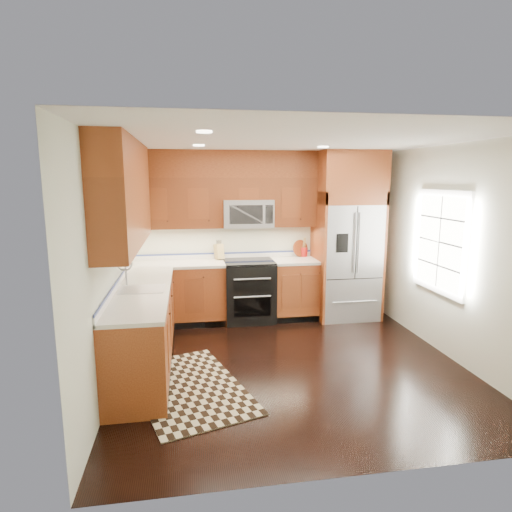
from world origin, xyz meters
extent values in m
plane|color=black|center=(0.00, 0.00, 0.00)|extent=(4.00, 4.00, 0.00)
cube|color=silver|center=(0.00, 2.00, 1.30)|extent=(4.00, 0.02, 2.60)
cube|color=silver|center=(-2.00, 0.00, 1.30)|extent=(0.02, 4.00, 2.60)
cube|color=silver|center=(2.00, 0.00, 1.30)|extent=(0.02, 4.00, 2.60)
cube|color=white|center=(1.98, 0.20, 1.40)|extent=(0.04, 1.10, 1.30)
cube|color=white|center=(1.97, 0.20, 1.40)|extent=(0.02, 0.95, 1.15)
cube|color=#94451C|center=(-1.31, 1.70, 0.45)|extent=(1.37, 0.60, 0.90)
cube|color=#94451C|center=(0.49, 1.70, 0.45)|extent=(0.72, 0.60, 0.90)
cube|color=#94451C|center=(-1.70, 0.20, 0.45)|extent=(0.60, 2.40, 0.90)
cube|color=silver|center=(-0.57, 1.70, 0.92)|extent=(2.85, 0.62, 0.04)
cube|color=silver|center=(-1.70, 0.20, 0.92)|extent=(0.62, 2.40, 0.04)
cube|color=brown|center=(-0.57, 1.83, 1.83)|extent=(2.85, 0.33, 0.75)
cube|color=brown|center=(-1.83, 0.20, 1.83)|extent=(0.33, 2.40, 0.75)
cube|color=#94451C|center=(-0.57, 1.83, 2.40)|extent=(2.85, 0.33, 0.40)
cube|color=#94451C|center=(-1.83, 0.20, 2.40)|extent=(0.33, 2.40, 0.40)
cube|color=black|center=(-0.25, 1.67, 0.46)|extent=(0.76, 0.64, 0.92)
cube|color=black|center=(-0.25, 1.67, 0.94)|extent=(0.76, 0.60, 0.02)
cube|color=black|center=(-0.25, 1.35, 0.62)|extent=(0.55, 0.01, 0.18)
cube|color=black|center=(-0.25, 1.35, 0.30)|extent=(0.55, 0.01, 0.28)
cylinder|color=#B2B2B7|center=(-0.25, 1.33, 0.74)|extent=(0.55, 0.02, 0.02)
cylinder|color=#B2B2B7|center=(-0.25, 1.33, 0.47)|extent=(0.55, 0.02, 0.02)
cube|color=#B2B2B7|center=(-0.25, 1.80, 1.66)|extent=(0.76, 0.40, 0.42)
cube|color=black|center=(-0.30, 1.60, 1.66)|extent=(0.50, 0.01, 0.28)
cube|color=#B2B2B7|center=(1.30, 1.63, 0.90)|extent=(0.90, 0.74, 1.80)
cube|color=black|center=(1.30, 1.26, 1.25)|extent=(0.01, 0.01, 1.08)
cube|color=black|center=(1.08, 1.25, 1.25)|extent=(0.18, 0.01, 0.28)
cube|color=#94451C|center=(0.83, 1.63, 1.00)|extent=(0.04, 0.74, 2.00)
cube|color=#94451C|center=(1.77, 1.63, 1.00)|extent=(0.04, 0.74, 2.00)
cube|color=brown|center=(1.30, 1.63, 2.20)|extent=(0.98, 0.74, 0.80)
cube|color=#B2B2B7|center=(-1.70, 0.20, 0.95)|extent=(0.50, 0.42, 0.02)
cylinder|color=#B2B2B7|center=(-1.90, 0.42, 1.08)|extent=(0.02, 0.02, 0.28)
torus|color=#B2B2B7|center=(-1.90, 0.34, 1.22)|extent=(0.18, 0.02, 0.18)
cube|color=black|center=(-1.20, -0.41, 0.01)|extent=(1.48, 1.93, 0.01)
cube|color=#A68E50|center=(-0.69, 1.91, 1.06)|extent=(0.15, 0.18, 0.24)
cylinder|color=#A71714|center=(0.69, 1.93, 1.01)|extent=(0.13, 0.13, 0.15)
cylinder|color=brown|center=(0.63, 1.93, 0.95)|extent=(0.35, 0.35, 0.02)
camera|label=1|loc=(-1.17, -4.69, 2.19)|focal=30.00mm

